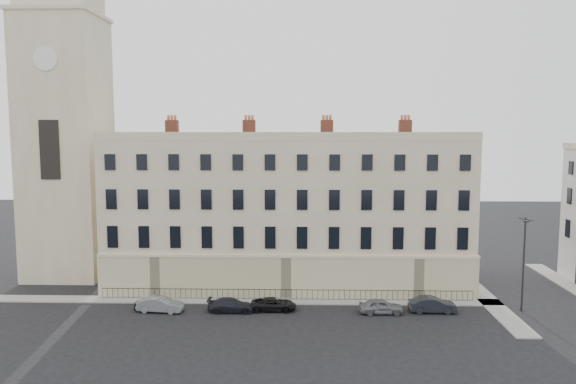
# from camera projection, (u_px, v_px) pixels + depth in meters

# --- Properties ---
(ground) EXTENTS (160.00, 160.00, 0.00)m
(ground) POSITION_uv_depth(u_px,v_px,m) (355.00, 320.00, 47.37)
(ground) COLOR black
(ground) RESTS_ON ground
(terrace) EXTENTS (36.22, 12.22, 17.00)m
(terrace) POSITION_uv_depth(u_px,v_px,m) (288.00, 212.00, 58.59)
(terrace) COLOR #C5B592
(terrace) RESTS_ON ground
(church_tower) EXTENTS (8.00, 8.13, 44.00)m
(church_tower) POSITION_uv_depth(u_px,v_px,m) (64.00, 105.00, 60.01)
(church_tower) COLOR #C5B592
(church_tower) RESTS_ON ground
(pavement_terrace) EXTENTS (48.00, 2.00, 0.12)m
(pavement_terrace) POSITION_uv_depth(u_px,v_px,m) (243.00, 301.00, 52.60)
(pavement_terrace) COLOR gray
(pavement_terrace) RESTS_ON ground
(pavement_east_return) EXTENTS (2.00, 24.00, 0.12)m
(pavement_east_return) POSITION_uv_depth(u_px,v_px,m) (480.00, 293.00, 54.97)
(pavement_east_return) COLOR gray
(pavement_east_return) RESTS_ON ground
(pavement_adjacent) EXTENTS (2.00, 20.00, 0.12)m
(pavement_adjacent) POSITION_uv_depth(u_px,v_px,m) (574.00, 288.00, 56.68)
(pavement_adjacent) COLOR gray
(pavement_adjacent) RESTS_ON ground
(railings) EXTENTS (35.00, 0.04, 0.96)m
(railings) POSITION_uv_depth(u_px,v_px,m) (286.00, 295.00, 52.84)
(railings) COLOR black
(railings) RESTS_ON ground
(car_a) EXTENTS (3.36, 1.55, 1.11)m
(car_a) POSITION_uv_depth(u_px,v_px,m) (153.00, 305.00, 49.72)
(car_a) COLOR black
(car_a) RESTS_ON ground
(car_b) EXTENTS (4.18, 1.83, 1.34)m
(car_b) POSITION_uv_depth(u_px,v_px,m) (160.00, 304.00, 49.49)
(car_b) COLOR slate
(car_b) RESTS_ON ground
(car_c) EXTENTS (4.19, 1.72, 1.21)m
(car_c) POSITION_uv_depth(u_px,v_px,m) (231.00, 305.00, 49.50)
(car_c) COLOR black
(car_c) RESTS_ON ground
(car_d) EXTENTS (4.09, 1.94, 1.13)m
(car_d) POSITION_uv_depth(u_px,v_px,m) (274.00, 304.00, 49.89)
(car_d) COLOR black
(car_d) RESTS_ON ground
(car_e) EXTENTS (3.89, 1.63, 1.31)m
(car_e) POSITION_uv_depth(u_px,v_px,m) (381.00, 306.00, 49.02)
(car_e) COLOR slate
(car_e) RESTS_ON ground
(car_f) EXTENTS (4.17, 1.49, 1.37)m
(car_f) POSITION_uv_depth(u_px,v_px,m) (433.00, 305.00, 49.33)
(car_f) COLOR black
(car_f) RESTS_ON ground
(streetlamp) EXTENTS (0.77, 1.75, 8.44)m
(streetlamp) POSITION_uv_depth(u_px,v_px,m) (524.00, 260.00, 49.15)
(streetlamp) COLOR #2B2B2F
(streetlamp) RESTS_ON ground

